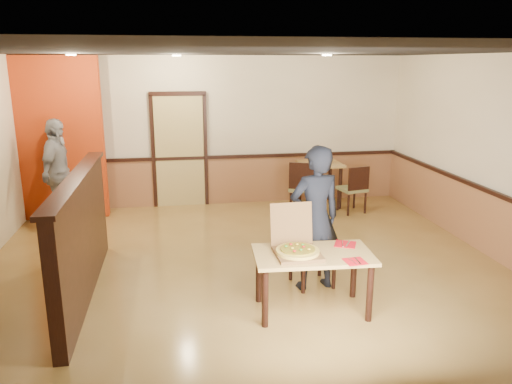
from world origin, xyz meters
TOP-DOWN VIEW (x-y plane):
  - floor at (0.00, 0.00)m, footprint 7.00×7.00m
  - ceiling at (0.00, 0.00)m, footprint 7.00×7.00m
  - wall_back at (0.00, 3.50)m, footprint 7.00×0.00m
  - wall_right at (3.50, 0.00)m, footprint 0.00×7.00m
  - wainscot_back at (0.00, 3.47)m, footprint 7.00×0.04m
  - chair_rail_back at (0.00, 3.45)m, footprint 7.00×0.06m
  - wainscot_right at (3.47, 0.00)m, footprint 0.04×7.00m
  - chair_rail_right at (3.45, 0.00)m, footprint 0.06×7.00m
  - back_door at (-0.80, 3.46)m, footprint 0.90×0.06m
  - booth_partition at (-2.00, -0.20)m, footprint 0.20×3.10m
  - red_accent_panel at (-2.90, 3.00)m, footprint 1.60×0.20m
  - spot_a at (-2.30, 1.80)m, footprint 0.14×0.14m
  - spot_b at (-0.80, 2.50)m, footprint 0.14×0.14m
  - spot_c at (1.40, 1.50)m, footprint 0.14×0.14m
  - main_table at (0.53, -1.04)m, footprint 1.31×0.80m
  - diner_chair at (0.71, -0.31)m, footprint 0.56×0.56m
  - side_chair_left at (1.34, 2.43)m, footprint 0.65×0.65m
  - side_chair_right at (2.29, 2.43)m, footprint 0.52×0.52m
  - side_table at (1.82, 3.04)m, footprint 0.78×0.78m
  - diner at (0.72, -0.46)m, footprint 0.70×0.52m
  - passerby at (-2.82, 2.60)m, footprint 0.59×1.11m
  - pizza_box at (0.35, -1.03)m, footprint 0.48×0.57m
  - pizza at (0.35, -1.08)m, footprint 0.50×0.50m
  - napkin_near at (0.90, -1.35)m, footprint 0.23×0.23m
  - napkin_far at (0.96, -0.85)m, footprint 0.31×0.31m
  - condiment at (1.88, 2.94)m, footprint 0.06×0.06m

SIDE VIEW (x-z plane):
  - floor at x=0.00m, z-range 0.00..0.00m
  - wainscot_back at x=0.00m, z-range 0.00..0.90m
  - wainscot_right at x=3.47m, z-range 0.00..0.90m
  - side_chair_right at x=2.29m, z-range 0.04..0.92m
  - diner_chair at x=0.71m, z-range 0.05..1.03m
  - side_chair_left at x=1.34m, z-range 0.05..1.04m
  - main_table at x=0.53m, z-range 0.24..0.92m
  - side_table at x=1.82m, z-range 0.23..1.06m
  - napkin_near at x=0.90m, z-range 0.68..0.69m
  - napkin_far at x=0.96m, z-range 0.68..0.69m
  - pizza at x=0.35m, z-range 0.72..0.75m
  - booth_partition at x=-2.00m, z-range 0.01..1.46m
  - pizza_box at x=0.35m, z-range 0.50..1.00m
  - diner at x=0.72m, z-range 0.00..1.76m
  - passerby at x=-2.82m, z-range 0.00..1.80m
  - condiment at x=1.88m, z-range 0.83..0.97m
  - chair_rail_back at x=0.00m, z-range 0.89..0.95m
  - chair_rail_right at x=3.45m, z-range 0.89..0.95m
  - back_door at x=-0.80m, z-range 0.00..2.10m
  - red_accent_panel at x=-2.90m, z-range 0.01..2.79m
  - wall_back at x=0.00m, z-range -2.10..4.90m
  - wall_right at x=3.50m, z-range -2.10..4.90m
  - spot_a at x=-2.30m, z-range 2.77..2.79m
  - spot_b at x=-0.80m, z-range 2.77..2.79m
  - spot_c at x=1.40m, z-range 2.77..2.79m
  - ceiling at x=0.00m, z-range 2.80..2.80m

